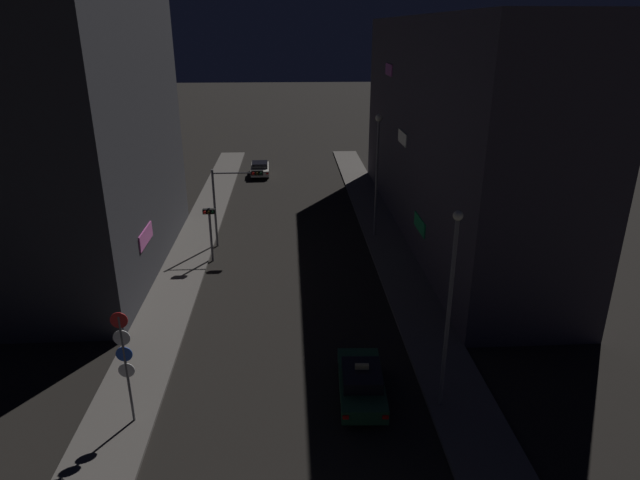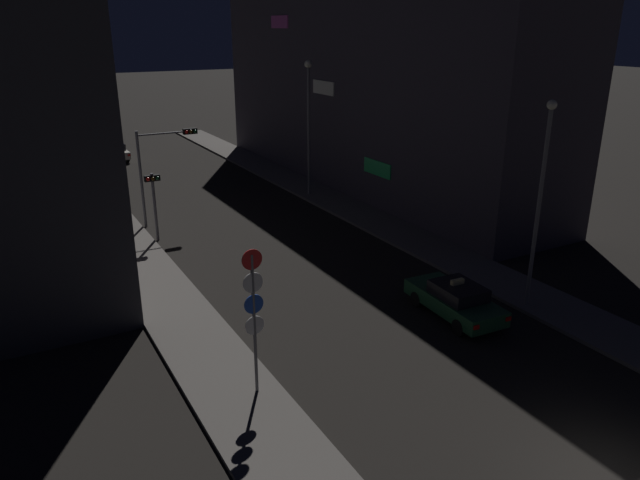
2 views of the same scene
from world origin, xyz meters
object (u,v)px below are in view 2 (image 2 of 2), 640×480
traffic_light_overhead (162,157)px  traffic_light_left_kerb (154,193)px  street_lamp_far_block (309,108)px  taxi (455,300)px  sign_pole_left (254,309)px  street_lamp_near_block (541,192)px  far_car (114,151)px

traffic_light_overhead → traffic_light_left_kerb: traffic_light_overhead is taller
traffic_light_overhead → street_lamp_far_block: size_ratio=0.63×
taxi → traffic_light_overhead: size_ratio=0.82×
sign_pole_left → street_lamp_near_block: size_ratio=0.58×
sign_pole_left → street_lamp_near_block: 12.27m
far_car → sign_pole_left: size_ratio=0.95×
traffic_light_overhead → traffic_light_left_kerb: 3.19m
taxi → traffic_light_left_kerb: traffic_light_left_kerb is taller
sign_pole_left → taxi: bearing=7.2°
taxi → sign_pole_left: (-9.01, -1.14, 2.26)m
taxi → street_lamp_near_block: size_ratio=0.55×
taxi → street_lamp_near_block: 5.29m
far_car → traffic_light_left_kerb: bearing=-95.4°
sign_pole_left → street_lamp_far_block: bearing=57.9°
sign_pole_left → street_lamp_far_block: 23.43m
taxi → traffic_light_overhead: (-6.72, 17.31, 3.20)m
far_car → street_lamp_far_block: (9.21, -18.50, 5.21)m
street_lamp_far_block → far_car: bearing=116.5°
taxi → street_lamp_far_block: 19.54m
taxi → far_car: taxi is taller
sign_pole_left → street_lamp_near_block: (12.12, 0.30, 1.94)m
traffic_light_left_kerb → street_lamp_near_block: street_lamp_near_block is taller
traffic_light_overhead → street_lamp_near_block: (9.83, -18.16, 1.00)m
traffic_light_overhead → traffic_light_left_kerb: size_ratio=1.49×
far_car → street_lamp_far_block: size_ratio=0.51×
street_lamp_near_block → traffic_light_left_kerb: bearing=125.5°
taxi → sign_pole_left: 9.36m
sign_pole_left → street_lamp_near_block: bearing=1.4°
traffic_light_overhead → street_lamp_far_block: 10.35m
traffic_light_left_kerb → street_lamp_near_block: (11.07, -15.51, 2.28)m
far_car → traffic_light_left_kerb: (-2.12, -22.37, 1.92)m
traffic_light_left_kerb → sign_pole_left: (-1.04, -15.81, 0.34)m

